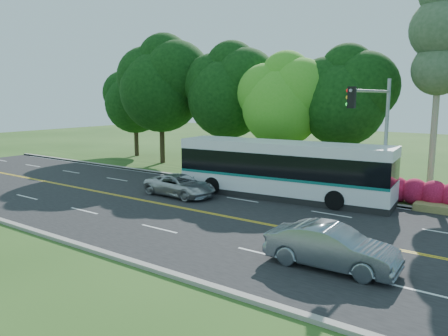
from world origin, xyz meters
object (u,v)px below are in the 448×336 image
Objects in this scene: suv at (180,185)px; sedan at (331,247)px; traffic_signal at (377,123)px; transit_bus at (282,170)px.

sedan is at bearing -112.18° from suv.
traffic_signal is 0.54× the size of transit_bus.
transit_bus is 6.26m from suv.
traffic_signal is 11.85m from suv.
transit_bus is at bearing 35.00° from sedan.
transit_bus is 2.78× the size of suv.
traffic_signal reaches higher than suv.
transit_bus is 10.99m from sedan.
suv is at bearing -153.76° from transit_bus.
transit_bus is at bearing -55.82° from suv.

